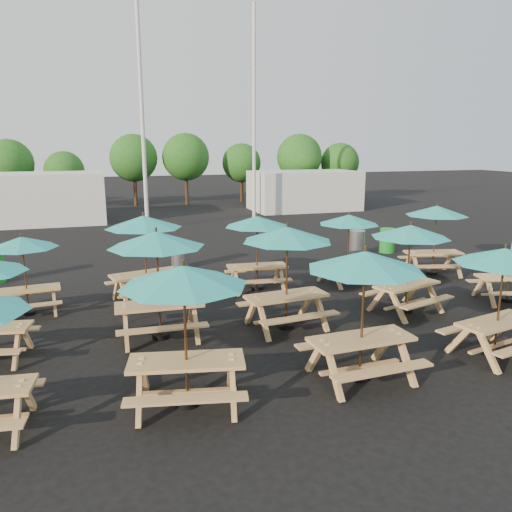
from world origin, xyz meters
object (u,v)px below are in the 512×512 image
object	(u,v)px
picnic_unit_13	(510,270)
waste_bin_3	(387,240)
picnic_unit_4	(157,246)
picnic_unit_6	(365,269)
picnic_unit_5	(144,227)
picnic_unit_9	(504,263)
picnic_unit_3	(184,285)
picnic_unit_8	(257,226)
picnic_unit_10	(410,237)
picnic_unit_11	(349,224)
waste_bin_2	(357,243)
picnic_unit_7	(287,241)
picnic_unit_14	(436,215)
waste_bin_1	(180,254)
picnic_unit_2	(22,247)

from	to	relation	value
picnic_unit_13	waste_bin_3	bearing A→B (deg)	100.80
picnic_unit_4	picnic_unit_6	size ratio (longest dim) A/B	1.00
picnic_unit_6	waste_bin_3	distance (m)	12.03
picnic_unit_5	picnic_unit_9	size ratio (longest dim) A/B	1.09
waste_bin_3	picnic_unit_3	bearing A→B (deg)	-135.69
picnic_unit_8	picnic_unit_10	size ratio (longest dim) A/B	0.92
picnic_unit_11	waste_bin_2	world-z (taller)	picnic_unit_11
picnic_unit_4	picnic_unit_8	distance (m)	4.53
picnic_unit_8	picnic_unit_11	bearing A→B (deg)	2.75
picnic_unit_13	waste_bin_2	bearing A→B (deg)	112.76
picnic_unit_3	picnic_unit_6	bearing A→B (deg)	10.61
picnic_unit_5	picnic_unit_9	bearing A→B (deg)	-56.72
picnic_unit_7	waste_bin_2	size ratio (longest dim) A/B	2.53
picnic_unit_6	picnic_unit_10	bearing A→B (deg)	42.34
picnic_unit_11	picnic_unit_6	bearing A→B (deg)	-127.54
picnic_unit_4	picnic_unit_7	bearing A→B (deg)	-3.17
picnic_unit_4	picnic_unit_14	bearing A→B (deg)	18.89
picnic_unit_10	picnic_unit_11	distance (m)	3.08
waste_bin_2	waste_bin_3	bearing A→B (deg)	2.21
picnic_unit_14	waste_bin_1	distance (m)	8.98
picnic_unit_6	picnic_unit_14	xyz separation A→B (m)	(6.24, 6.20, -0.11)
picnic_unit_7	picnic_unit_2	bearing A→B (deg)	148.20
picnic_unit_9	waste_bin_1	size ratio (longest dim) A/B	2.39
picnic_unit_5	picnic_unit_10	world-z (taller)	picnic_unit_5
picnic_unit_2	waste_bin_2	bearing A→B (deg)	12.32
picnic_unit_9	picnic_unit_11	size ratio (longest dim) A/B	1.05
picnic_unit_8	picnic_unit_14	bearing A→B (deg)	4.47
picnic_unit_5	picnic_unit_7	distance (m)	4.38
picnic_unit_13	picnic_unit_5	bearing A→B (deg)	175.92
picnic_unit_6	picnic_unit_14	size ratio (longest dim) A/B	1.04
picnic_unit_6	picnic_unit_2	bearing A→B (deg)	134.69
picnic_unit_11	picnic_unit_8	bearing A→B (deg)	165.60
waste_bin_1	picnic_unit_3	bearing A→B (deg)	-98.47
picnic_unit_3	waste_bin_1	distance (m)	9.98
picnic_unit_4	picnic_unit_11	world-z (taller)	picnic_unit_4
picnic_unit_4	picnic_unit_7	xyz separation A→B (m)	(3.00, -0.25, -0.00)
picnic_unit_14	picnic_unit_2	bearing A→B (deg)	-166.50
picnic_unit_10	picnic_unit_11	world-z (taller)	picnic_unit_10
waste_bin_1	picnic_unit_7	bearing A→B (deg)	-77.70
picnic_unit_2	picnic_unit_4	size ratio (longest dim) A/B	0.83
picnic_unit_7	picnic_unit_9	world-z (taller)	picnic_unit_7
picnic_unit_10	waste_bin_1	xyz separation A→B (m)	(-4.93, 6.69, -1.54)
picnic_unit_7	picnic_unit_14	world-z (taller)	picnic_unit_7
picnic_unit_6	picnic_unit_13	world-z (taller)	picnic_unit_6
picnic_unit_14	waste_bin_2	bearing A→B (deg)	116.92
picnic_unit_9	picnic_unit_5	bearing A→B (deg)	125.84
picnic_unit_7	picnic_unit_11	distance (m)	4.61
picnic_unit_14	picnic_unit_10	bearing A→B (deg)	-123.05
picnic_unit_5	picnic_unit_9	distance (m)	8.97
picnic_unit_2	waste_bin_2	distance (m)	12.44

